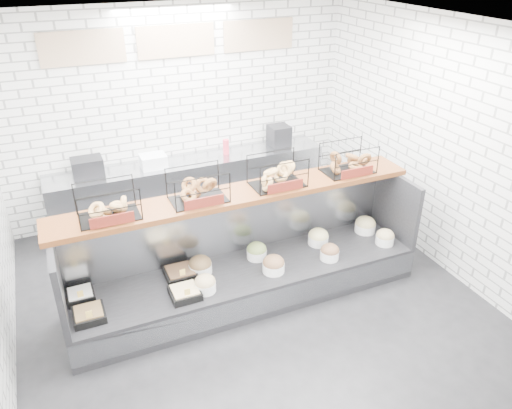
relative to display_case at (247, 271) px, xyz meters
name	(u,v)px	position (x,y,z in m)	size (l,w,h in m)	color
ground	(258,312)	(-0.01, -0.34, -0.33)	(5.50, 5.50, 0.00)	black
room_shell	(235,119)	(-0.01, 0.26, 1.73)	(5.02, 5.51, 3.01)	white
display_case	(247,271)	(0.00, 0.00, 0.00)	(4.00, 0.90, 1.20)	black
bagel_shelf	(239,183)	(-0.01, 0.17, 1.04)	(4.10, 0.50, 0.40)	#4C2510
prep_counter	(192,187)	(-0.02, 2.09, 0.14)	(4.00, 0.60, 1.20)	#93969B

